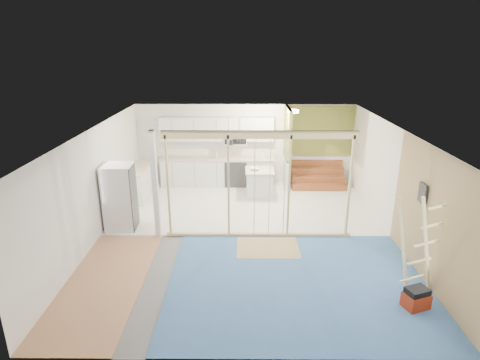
{
  "coord_description": "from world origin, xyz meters",
  "views": [
    {
      "loc": [
        -0.08,
        -8.72,
        4.41
      ],
      "look_at": [
        -0.14,
        0.6,
        1.23
      ],
      "focal_mm": 30.0,
      "sensor_mm": 36.0,
      "label": 1
    }
  ],
  "objects_px": {
    "island": "(260,183)",
    "toolbox": "(416,299)",
    "ladder": "(418,244)",
    "fridge": "(120,197)"
  },
  "relations": [
    {
      "from": "fridge",
      "to": "ladder",
      "type": "relative_size",
      "value": 0.88
    },
    {
      "from": "toolbox",
      "to": "ladder",
      "type": "xyz_separation_m",
      "value": [
        0.13,
        0.53,
        0.78
      ]
    },
    {
      "from": "fridge",
      "to": "toolbox",
      "type": "relative_size",
      "value": 3.34
    },
    {
      "from": "fridge",
      "to": "island",
      "type": "height_order",
      "value": "fridge"
    },
    {
      "from": "island",
      "to": "ladder",
      "type": "distance_m",
      "value": 5.62
    },
    {
      "from": "island",
      "to": "toolbox",
      "type": "relative_size",
      "value": 1.71
    },
    {
      "from": "island",
      "to": "toolbox",
      "type": "height_order",
      "value": "island"
    },
    {
      "from": "fridge",
      "to": "ladder",
      "type": "height_order",
      "value": "ladder"
    },
    {
      "from": "island",
      "to": "ladder",
      "type": "relative_size",
      "value": 0.45
    },
    {
      "from": "fridge",
      "to": "toolbox",
      "type": "distance_m",
      "value": 6.87
    }
  ]
}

